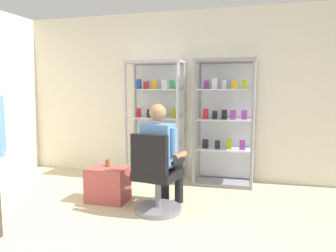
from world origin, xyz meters
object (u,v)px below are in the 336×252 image
Objects in this scene: display_cabinet_right at (225,121)px; office_chair at (156,181)px; storage_crate at (108,184)px; tea_glass at (107,163)px; seated_shopkeeper at (162,151)px; display_cabinet_left at (156,119)px.

office_chair is at bearing -113.59° from display_cabinet_right.
storage_crate is 0.28m from tea_glass.
seated_shopkeeper reaches higher than tea_glass.
tea_glass is (-0.75, 0.27, 0.10)m from office_chair.
display_cabinet_right reaches higher than tea_glass.
display_cabinet_left reaches higher than tea_glass.
display_cabinet_right is at bearing 64.84° from seated_shopkeeper.
office_chair is (0.46, -1.46, -0.57)m from display_cabinet_left.
seated_shopkeeper reaches higher than office_chair.
office_chair reaches higher than storage_crate.
display_cabinet_right is at bearing 40.57° from tea_glass.
tea_glass is at bearing 116.99° from storage_crate.
office_chair is 0.78m from storage_crate.
tea_glass is at bearing 160.13° from office_chair.
display_cabinet_left is 1.64m from office_chair.
seated_shopkeeper is 13.54× the size of tea_glass.
display_cabinet_right is 19.94× the size of tea_glass.
display_cabinet_right is 1.46m from seated_shopkeeper.
display_cabinet_right reaches higher than office_chair.
display_cabinet_right is 1.98× the size of office_chair.
display_cabinet_right is (1.10, -0.00, -0.00)m from display_cabinet_left.
tea_glass is at bearing -139.43° from display_cabinet_right.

